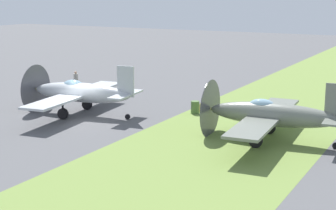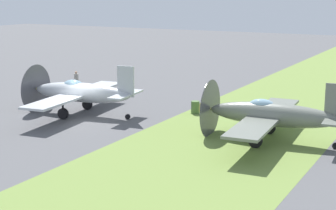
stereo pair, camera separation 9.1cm
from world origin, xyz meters
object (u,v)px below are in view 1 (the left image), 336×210
airplane_lead (80,92)px  ground_crew_chief (76,80)px  fuel_drum (195,107)px  airplane_wingman (270,114)px

airplane_lead → ground_crew_chief: (7.15, 5.99, -0.68)m
airplane_lead → fuel_drum: airplane_lead is taller
airplane_wingman → ground_crew_chief: 21.08m
ground_crew_chief → fuel_drum: 13.29m
fuel_drum → airplane_lead: bearing=120.8°
airplane_lead → ground_crew_chief: size_ratio=6.19×
ground_crew_chief → fuel_drum: (-3.00, -12.94, -0.46)m
airplane_wingman → fuel_drum: 8.14m
ground_crew_chief → airplane_wingman: bearing=13.8°
airplane_lead → airplane_wingman: bearing=-97.4°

